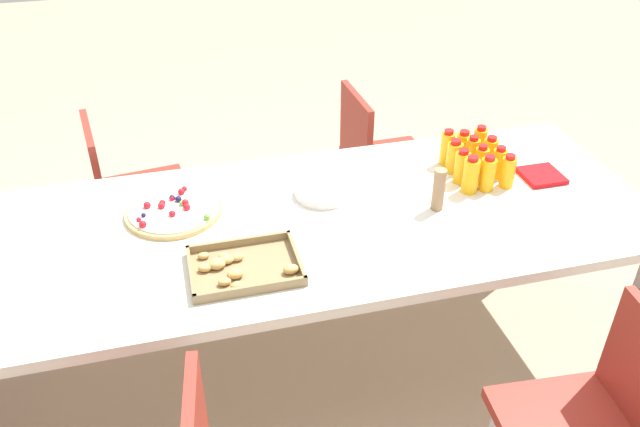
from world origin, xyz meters
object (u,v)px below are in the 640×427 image
at_px(juice_bottle_0, 479,144).
at_px(fruit_pizza, 173,210).
at_px(juice_bottle_2, 447,148).
at_px(juice_bottle_7, 481,163).
at_px(juice_bottle_1, 463,147).
at_px(party_table, 308,232).
at_px(juice_bottle_3, 490,153).
at_px(juice_bottle_6, 499,163).
at_px(juice_bottle_8, 462,167).
at_px(juice_bottle_11, 471,175).
at_px(juice_bottle_5, 454,157).
at_px(chair_far_left, 599,421).
at_px(juice_bottle_4, 472,154).
at_px(plate_stack, 323,192).
at_px(cardboard_tube, 439,190).
at_px(chair_near_left, 377,155).
at_px(juice_bottle_10, 488,174).
at_px(snack_tray, 242,267).
at_px(napkin_stack, 541,176).
at_px(chair_near_right, 128,189).
at_px(juice_bottle_9, 508,172).

height_order(juice_bottle_0, fruit_pizza, juice_bottle_0).
bearing_deg(juice_bottle_2, juice_bottle_7, 117.69).
bearing_deg(juice_bottle_1, party_table, 20.01).
height_order(juice_bottle_1, juice_bottle_3, juice_bottle_3).
relative_size(juice_bottle_6, juice_bottle_8, 0.94).
bearing_deg(juice_bottle_11, juice_bottle_5, -91.64).
relative_size(juice_bottle_5, juice_bottle_7, 0.95).
height_order(chair_far_left, juice_bottle_4, juice_bottle_4).
bearing_deg(juice_bottle_6, juice_bottle_2, -44.15).
height_order(juice_bottle_11, plate_stack, juice_bottle_11).
xyz_separation_m(juice_bottle_4, cardboard_tube, (0.24, 0.23, 0.01)).
relative_size(chair_near_left, juice_bottle_5, 6.00).
xyz_separation_m(chair_far_left, juice_bottle_10, (-0.05, -0.89, 0.31)).
relative_size(juice_bottle_1, plate_stack, 0.63).
distance_m(juice_bottle_7, snack_tray, 1.03).
distance_m(juice_bottle_2, juice_bottle_6, 0.21).
bearing_deg(juice_bottle_7, napkin_stack, 167.28).
distance_m(chair_far_left, juice_bottle_1, 1.16).
height_order(juice_bottle_4, plate_stack, juice_bottle_4).
distance_m(party_table, juice_bottle_4, 0.74).
relative_size(juice_bottle_3, juice_bottle_11, 0.91).
bearing_deg(juice_bottle_1, juice_bottle_3, 134.64).
relative_size(juice_bottle_2, plate_stack, 0.72).
xyz_separation_m(chair_near_right, fruit_pizza, (-0.19, 0.63, 0.25)).
height_order(chair_near_left, juice_bottle_5, juice_bottle_5).
height_order(juice_bottle_8, plate_stack, juice_bottle_8).
xyz_separation_m(chair_near_right, juice_bottle_6, (-1.43, 0.68, 0.30)).
bearing_deg(juice_bottle_11, snack_tray, 15.86).
xyz_separation_m(juice_bottle_3, plate_stack, (0.69, 0.04, -0.05)).
height_order(juice_bottle_3, cardboard_tube, cardboard_tube).
relative_size(juice_bottle_5, fruit_pizza, 0.40).
bearing_deg(cardboard_tube, chair_near_left, -95.21).
bearing_deg(juice_bottle_8, chair_near_left, -83.19).
distance_m(juice_bottle_6, fruit_pizza, 1.24).
bearing_deg(party_table, chair_far_left, 126.94).
xyz_separation_m(chair_far_left, chair_near_right, (1.30, -1.65, 0.00)).
distance_m(juice_bottle_3, juice_bottle_5, 0.15).
height_order(chair_far_left, juice_bottle_9, juice_bottle_9).
distance_m(juice_bottle_8, juice_bottle_11, 0.07).
height_order(juice_bottle_6, juice_bottle_9, juice_bottle_9).
xyz_separation_m(juice_bottle_8, napkin_stack, (-0.32, 0.05, -0.06)).
height_order(juice_bottle_6, juice_bottle_11, juice_bottle_11).
bearing_deg(juice_bottle_0, party_table, 18.07).
height_order(juice_bottle_3, napkin_stack, juice_bottle_3).
relative_size(juice_bottle_2, juice_bottle_11, 1.01).
bearing_deg(chair_far_left, cardboard_tube, 17.34).
xyz_separation_m(juice_bottle_11, fruit_pizza, (1.08, -0.13, -0.06)).
bearing_deg(cardboard_tube, juice_bottle_7, -147.24).
xyz_separation_m(juice_bottle_7, cardboard_tube, (0.24, 0.16, 0.01)).
bearing_deg(juice_bottle_3, juice_bottle_1, -45.36).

